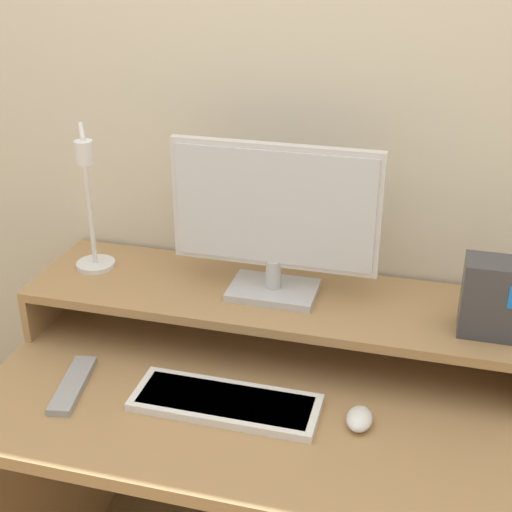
# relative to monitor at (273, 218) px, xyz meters

# --- Properties ---
(wall_back) EXTENTS (6.00, 0.05, 2.50)m
(wall_back) POSITION_rel_monitor_xyz_m (0.00, 0.19, 0.17)
(wall_back) COLOR beige
(wall_back) RESTS_ON ground_plane
(desk) EXTENTS (1.15, 0.68, 0.75)m
(desk) POSITION_rel_monitor_xyz_m (0.00, -0.18, -0.55)
(desk) COLOR #A87F51
(desk) RESTS_ON ground_plane
(monitor_shelf) EXTENTS (1.15, 0.31, 0.13)m
(monitor_shelf) POSITION_rel_monitor_xyz_m (0.00, 0.00, -0.21)
(monitor_shelf) COLOR #A87F51
(monitor_shelf) RESTS_ON desk
(monitor) EXTENTS (0.47, 0.14, 0.36)m
(monitor) POSITION_rel_monitor_xyz_m (0.00, 0.00, 0.00)
(monitor) COLOR #BCBCC1
(monitor) RESTS_ON monitor_shelf
(desk_lamp) EXTENTS (0.14, 0.18, 0.37)m
(desk_lamp) POSITION_rel_monitor_xyz_m (-0.44, -0.02, -0.02)
(desk_lamp) COLOR silver
(desk_lamp) RESTS_ON monitor_shelf
(router_dock) EXTENTS (0.12, 0.09, 0.17)m
(router_dock) POSITION_rel_monitor_xyz_m (0.48, -0.05, -0.11)
(router_dock) COLOR #3D3D42
(router_dock) RESTS_ON monitor_shelf
(keyboard) EXTENTS (0.39, 0.14, 0.02)m
(keyboard) POSITION_rel_monitor_xyz_m (-0.03, -0.27, -0.31)
(keyboard) COLOR white
(keyboard) RESTS_ON desk
(mouse) EXTENTS (0.05, 0.08, 0.03)m
(mouse) POSITION_rel_monitor_xyz_m (0.25, -0.26, -0.31)
(mouse) COLOR white
(mouse) RESTS_ON desk
(remote_control) EXTENTS (0.08, 0.20, 0.02)m
(remote_control) POSITION_rel_monitor_xyz_m (-0.37, -0.29, -0.31)
(remote_control) COLOR #99999E
(remote_control) RESTS_ON desk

